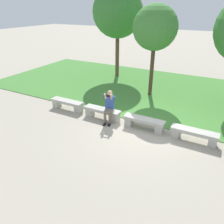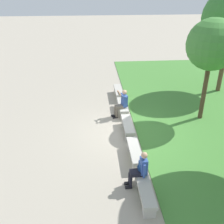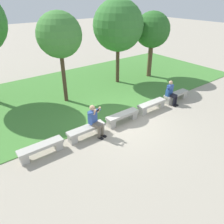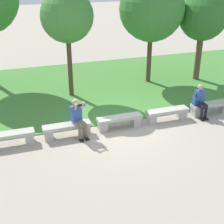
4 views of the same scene
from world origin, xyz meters
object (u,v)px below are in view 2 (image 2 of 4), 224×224
person_distant (140,168)px  person_photographer (122,102)px  bench_end (145,191)px  backpack (142,167)px  bench_main (118,92)px  bench_near (122,107)px  bench_mid (128,126)px  tree_right_background (212,45)px  bench_far (135,153)px

person_distant → person_photographer: bearing=-179.9°
bench_end → backpack: bearing=178.9°
bench_main → bench_end: 7.57m
bench_near → person_photographer: 0.59m
bench_main → person_photographer: size_ratio=1.23×
bench_mid → person_distant: person_distant is taller
bench_main → bench_mid: size_ratio=1.00×
bench_main → bench_end: same height
bench_main → bench_end: size_ratio=1.00×
bench_near → bench_end: 5.68m
person_photographer → backpack: 4.65m
backpack → tree_right_background: size_ratio=0.09×
bench_mid → tree_right_background: tree_right_background is taller
bench_end → tree_right_background: 6.74m
bench_mid → bench_far: bearing=0.0°
bench_far → person_distant: 1.40m
backpack → person_distant: bearing=-38.2°
person_distant → bench_far: bearing=177.2°
backpack → bench_mid: bearing=-179.8°
bench_far → tree_right_background: size_ratio=0.36×
bench_near → tree_right_background: tree_right_background is taller
person_photographer → tree_right_background: tree_right_background is taller
tree_right_background → backpack: bearing=-40.8°
person_distant → tree_right_background: size_ratio=0.28×
bench_main → tree_right_background: size_ratio=0.36×
bench_end → bench_near: bearing=180.0°
backpack → person_photographer: bearing=-178.9°
bench_mid → bench_end: bearing=0.0°
bench_far → person_photographer: person_photographer is taller
bench_near → person_distant: size_ratio=1.29×
bench_main → person_distant: size_ratio=1.29×
bench_end → person_photographer: bearing=-179.2°
bench_near → bench_mid: size_ratio=1.00×
tree_right_background → bench_far: bearing=-51.1°
bench_near → person_photographer: bearing=-11.1°
bench_far → bench_end: (1.89, 0.00, 0.00)m
bench_main → bench_mid: 3.78m
person_distant → backpack: bearing=141.8°
person_distant → bench_near: bearing=179.3°
person_distant → tree_right_background: tree_right_background is taller
bench_far → bench_end: bearing=0.0°
backpack → bench_end: bearing=-1.1°
bench_end → bench_mid: bearing=180.0°
bench_near → bench_end: size_ratio=1.00×
bench_main → person_distant: bearing=-0.5°
bench_main → bench_near: same height
bench_main → backpack: (6.92, 0.01, 0.34)m
backpack → tree_right_background: bearing=139.2°
person_distant → bench_mid: bearing=178.8°
bench_near → person_photographer: (0.38, -0.07, 0.45)m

